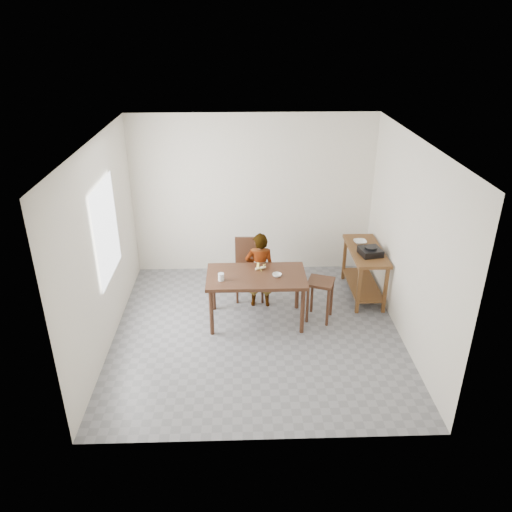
{
  "coord_description": "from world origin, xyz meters",
  "views": [
    {
      "loc": [
        -0.21,
        -5.9,
        4.03
      ],
      "look_at": [
        0.0,
        0.4,
        1.0
      ],
      "focal_mm": 35.0,
      "sensor_mm": 36.0,
      "label": 1
    }
  ],
  "objects_px": {
    "child": "(260,270)",
    "prep_counter": "(364,272)",
    "dining_table": "(256,298)",
    "stool": "(320,300)",
    "dining_chair": "(250,270)"
  },
  "relations": [
    {
      "from": "dining_table",
      "to": "child",
      "type": "height_order",
      "value": "child"
    },
    {
      "from": "dining_table",
      "to": "stool",
      "type": "height_order",
      "value": "dining_table"
    },
    {
      "from": "prep_counter",
      "to": "dining_chair",
      "type": "height_order",
      "value": "dining_chair"
    },
    {
      "from": "dining_chair",
      "to": "child",
      "type": "bearing_deg",
      "value": -58.98
    },
    {
      "from": "stool",
      "to": "dining_chair",
      "type": "bearing_deg",
      "value": 146.28
    },
    {
      "from": "child",
      "to": "stool",
      "type": "bearing_deg",
      "value": 154.58
    },
    {
      "from": "dining_table",
      "to": "prep_counter",
      "type": "relative_size",
      "value": 1.17
    },
    {
      "from": "prep_counter",
      "to": "dining_chair",
      "type": "xyz_separation_m",
      "value": [
        -1.8,
        -0.01,
        0.07
      ]
    },
    {
      "from": "dining_table",
      "to": "child",
      "type": "relative_size",
      "value": 1.17
    },
    {
      "from": "child",
      "to": "dining_chair",
      "type": "distance_m",
      "value": 0.32
    },
    {
      "from": "dining_table",
      "to": "prep_counter",
      "type": "distance_m",
      "value": 1.86
    },
    {
      "from": "prep_counter",
      "to": "dining_chair",
      "type": "distance_m",
      "value": 1.8
    },
    {
      "from": "dining_chair",
      "to": "stool",
      "type": "height_order",
      "value": "dining_chair"
    },
    {
      "from": "child",
      "to": "prep_counter",
      "type": "bearing_deg",
      "value": -170.54
    },
    {
      "from": "dining_chair",
      "to": "prep_counter",
      "type": "bearing_deg",
      "value": 1.24
    }
  ]
}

